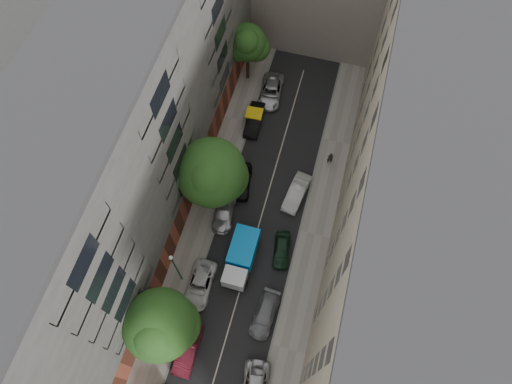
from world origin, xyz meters
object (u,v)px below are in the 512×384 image
(car_left_4, at_px, (242,181))
(tree_near, at_px, (161,327))
(car_right_1, at_px, (265,314))
(car_left_2, at_px, (200,285))
(tree_far, at_px, (248,44))
(car_left_3, at_px, (224,211))
(car_right_2, at_px, (282,250))
(tree_mid, at_px, (212,175))
(car_right_3, at_px, (297,193))
(car_left_6, at_px, (271,91))
(lamp_post, at_px, (175,266))
(tarp_truck, at_px, (241,257))
(car_left_5, at_px, (254,120))
(pedestrian, at_px, (330,158))
(car_left_1, at_px, (188,350))

(car_left_4, relative_size, tree_near, 0.54)
(car_right_1, xyz_separation_m, tree_near, (-7.45, -3.92, 4.49))
(car_left_2, distance_m, tree_far, 25.24)
(car_left_3, height_order, car_right_2, car_left_3)
(car_right_2, bearing_deg, tree_mid, 147.22)
(car_right_3, distance_m, tree_far, 16.56)
(car_right_1, relative_size, car_right_3, 0.98)
(car_right_2, height_order, tree_mid, tree_mid)
(car_right_3, bearing_deg, tree_near, -105.32)
(car_left_6, relative_size, lamp_post, 0.80)
(tree_near, relative_size, tree_far, 1.03)
(tarp_truck, height_order, car_right_1, tarp_truck)
(car_right_1, bearing_deg, car_right_3, 94.37)
(car_left_2, height_order, car_left_6, car_left_6)
(tarp_truck, relative_size, car_left_3, 1.18)
(car_left_2, bearing_deg, car_left_4, 84.66)
(car_left_3, height_order, car_right_3, car_right_3)
(car_left_5, distance_m, lamp_post, 18.97)
(car_left_6, height_order, lamp_post, lamp_post)
(lamp_post, bearing_deg, car_left_3, 75.88)
(car_left_6, xyz_separation_m, tree_near, (-1.85, -27.98, 4.41))
(tarp_truck, xyz_separation_m, car_left_4, (-2.20, 7.92, -0.69))
(pedestrian, bearing_deg, car_right_2, 61.76)
(car_left_2, xyz_separation_m, tree_far, (-2.31, 24.68, 4.78))
(tree_near, bearing_deg, tarp_truck, 63.75)
(car_left_2, relative_size, car_left_6, 0.92)
(car_left_3, height_order, tree_far, tree_far)
(tree_mid, distance_m, tree_far, 16.14)
(tree_far, bearing_deg, car_right_1, -71.25)
(car_left_1, xyz_separation_m, car_left_6, (0.00, 28.66, -0.03))
(lamp_post, bearing_deg, tree_far, 91.07)
(tree_mid, bearing_deg, car_left_1, -82.41)
(tree_near, bearing_deg, car_right_1, 27.78)
(car_left_6, height_order, car_right_3, car_right_3)
(car_left_5, bearing_deg, car_left_3, -93.50)
(car_left_6, bearing_deg, lamp_post, -101.17)
(car_right_1, height_order, tree_mid, tree_mid)
(car_left_2, height_order, car_right_1, car_left_2)
(car_left_5, xyz_separation_m, car_right_1, (6.40, -19.80, -0.11))
(tarp_truck, relative_size, car_left_1, 1.24)
(car_left_4, distance_m, tree_far, 14.61)
(car_left_1, height_order, car_right_2, car_left_1)
(car_left_2, height_order, tree_near, tree_near)
(car_right_3, xyz_separation_m, lamp_post, (-8.26, -11.18, 3.37))
(car_left_5, bearing_deg, tree_mid, -99.60)
(car_left_1, height_order, car_left_4, car_left_1)
(tree_near, bearing_deg, car_left_1, -20.10)
(car_right_1, height_order, car_right_3, car_right_3)
(lamp_post, relative_size, pedestrian, 3.81)
(car_left_3, height_order, lamp_post, lamp_post)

